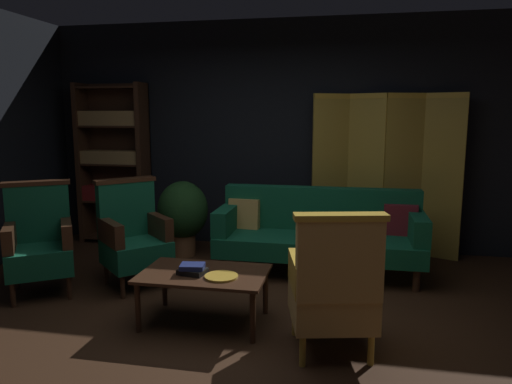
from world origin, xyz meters
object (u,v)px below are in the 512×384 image
(armchair_wing_left, at_px, (133,236))
(book_navy_cloth, at_px, (192,266))
(folding_screen, at_px, (385,173))
(potted_plant, at_px, (183,213))
(armchair_gilt_accent, at_px, (334,287))
(brass_tray, at_px, (221,276))
(velvet_couch, at_px, (319,230))
(book_black_cloth, at_px, (192,271))
(bookshelf, at_px, (114,161))
(armchair_wing_right, at_px, (40,242))
(coffee_table, at_px, (204,278))

(armchair_wing_left, relative_size, book_navy_cloth, 5.58)
(folding_screen, relative_size, potted_plant, 2.14)
(folding_screen, relative_size, armchair_wing_left, 1.83)
(armchair_gilt_accent, distance_m, brass_tray, 0.90)
(velvet_couch, distance_m, book_black_cloth, 1.74)
(velvet_couch, relative_size, book_black_cloth, 10.22)
(bookshelf, relative_size, armchair_gilt_accent, 1.97)
(folding_screen, height_order, armchair_wing_left, folding_screen)
(velvet_couch, distance_m, potted_plant, 1.65)
(book_black_cloth, bearing_deg, brass_tray, -8.52)
(book_black_cloth, distance_m, book_navy_cloth, 0.04)
(book_navy_cloth, bearing_deg, folding_screen, 55.21)
(armchair_gilt_accent, distance_m, book_navy_cloth, 1.14)
(folding_screen, height_order, brass_tray, folding_screen)
(folding_screen, distance_m, brass_tray, 2.75)
(armchair_gilt_accent, xyz_separation_m, armchair_wing_right, (-2.74, 0.67, 0.00))
(armchair_wing_left, height_order, book_navy_cloth, armchair_wing_left)
(potted_plant, bearing_deg, folding_screen, 11.85)
(velvet_couch, xyz_separation_m, armchair_wing_right, (-2.52, -1.10, 0.04))
(bookshelf, bearing_deg, armchair_gilt_accent, -40.69)
(velvet_couch, height_order, armchair_wing_left, armchair_wing_left)
(armchair_wing_left, bearing_deg, book_navy_cloth, -41.45)
(folding_screen, xyz_separation_m, armchair_wing_right, (-3.22, -1.89, -0.50))
(armchair_wing_left, bearing_deg, bookshelf, 122.57)
(coffee_table, xyz_separation_m, potted_plant, (-0.80, 1.75, 0.14))
(coffee_table, xyz_separation_m, armchair_wing_left, (-0.94, 0.71, 0.12))
(coffee_table, relative_size, brass_tray, 3.85)
(folding_screen, bearing_deg, potted_plant, -168.15)
(book_navy_cloth, bearing_deg, coffee_table, 33.75)
(armchair_wing_left, distance_m, armchair_wing_right, 0.85)
(bookshelf, height_order, book_black_cloth, bookshelf)
(velvet_couch, bearing_deg, armchair_wing_right, -156.46)
(potted_plant, bearing_deg, book_black_cloth, -68.09)
(armchair_gilt_accent, relative_size, brass_tray, 4.00)
(folding_screen, relative_size, book_navy_cloth, 10.20)
(armchair_wing_right, height_order, potted_plant, armchair_wing_right)
(velvet_couch, xyz_separation_m, book_black_cloth, (-0.89, -1.50, -0.01))
(velvet_couch, bearing_deg, armchair_gilt_accent, -83.03)
(potted_plant, xyz_separation_m, book_navy_cloth, (0.73, -1.80, -0.03))
(velvet_couch, bearing_deg, bookshelf, 164.60)
(bookshelf, relative_size, book_navy_cloth, 11.00)
(brass_tray, bearing_deg, armchair_wing_right, 166.93)
(folding_screen, relative_size, book_black_cloth, 9.16)
(armchair_wing_left, xyz_separation_m, book_navy_cloth, (0.86, -0.76, -0.01))
(armchair_gilt_accent, xyz_separation_m, book_navy_cloth, (-1.11, 0.27, -0.01))
(velvet_couch, distance_m, brass_tray, 1.66)
(brass_tray, bearing_deg, folding_screen, 59.95)
(bookshelf, distance_m, coffee_table, 2.97)
(potted_plant, height_order, book_black_cloth, potted_plant)
(bookshelf, xyz_separation_m, potted_plant, (1.08, -0.44, -0.55))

